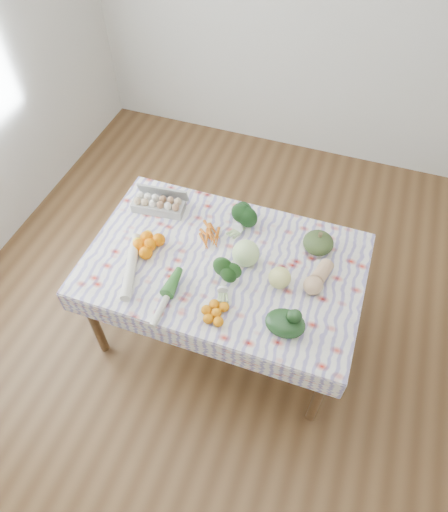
{
  "coord_description": "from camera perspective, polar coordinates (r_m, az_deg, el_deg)",
  "views": [
    {
      "loc": [
        0.56,
        -1.6,
        2.92
      ],
      "look_at": [
        0.0,
        0.0,
        0.82
      ],
      "focal_mm": 32.0,
      "sensor_mm": 36.0,
      "label": 1
    }
  ],
  "objects": [
    {
      "name": "leek",
      "position": [
        2.59,
        -7.25,
        -5.25
      ],
      "size": [
        0.04,
        0.38,
        0.04
      ],
      "primitive_type": "cylinder",
      "rotation": [
        1.57,
        0.0,
        0.0
      ],
      "color": "beige",
      "rests_on": "tablecloth"
    },
    {
      "name": "carrot_bunch",
      "position": [
        2.85,
        -1.48,
        2.42
      ],
      "size": [
        0.24,
        0.23,
        0.03
      ],
      "primitive_type": "cube",
      "rotation": [
        0.0,
        0.0,
        0.38
      ],
      "color": "#CC6012",
      "rests_on": "tablecloth"
    },
    {
      "name": "grapefruit",
      "position": [
        2.61,
        6.98,
        -2.71
      ],
      "size": [
        0.14,
        0.14,
        0.13
      ],
      "primitive_type": "sphere",
      "rotation": [
        0.0,
        0.0,
        0.11
      ],
      "color": "#DCDA75",
      "rests_on": "tablecloth"
    },
    {
      "name": "ground",
      "position": [
        3.38,
        0.0,
        -8.78
      ],
      "size": [
        4.5,
        4.5,
        0.0
      ],
      "primitive_type": "plane",
      "color": "#51341C",
      "rests_on": "ground"
    },
    {
      "name": "kabocha_squash",
      "position": [
        2.82,
        11.7,
        1.64
      ],
      "size": [
        0.2,
        0.2,
        0.12
      ],
      "primitive_type": "ellipsoid",
      "rotation": [
        0.0,
        0.0,
        -0.08
      ],
      "color": "#394E24",
      "rests_on": "tablecloth"
    },
    {
      "name": "broccoli",
      "position": [
        2.59,
        -0.08,
        -3.07
      ],
      "size": [
        0.2,
        0.2,
        0.12
      ],
      "primitive_type": "ellipsoid",
      "rotation": [
        0.0,
        0.0,
        0.29
      ],
      "color": "#1B4516",
      "rests_on": "tablecloth"
    },
    {
      "name": "egg_carton",
      "position": [
        3.03,
        -8.22,
        6.31
      ],
      "size": [
        0.35,
        0.17,
        0.09
      ],
      "primitive_type": "cube",
      "rotation": [
        0.0,
        0.0,
        0.11
      ],
      "color": "#A7A7A3",
      "rests_on": "tablecloth"
    },
    {
      "name": "kale_bunch",
      "position": [
        2.87,
        2.45,
        4.61
      ],
      "size": [
        0.22,
        0.21,
        0.16
      ],
      "primitive_type": "ellipsoid",
      "rotation": [
        0.0,
        0.0,
        -0.35
      ],
      "color": "#153B16",
      "rests_on": "tablecloth"
    },
    {
      "name": "spinach_bag",
      "position": [
        2.47,
        7.66,
        -8.34
      ],
      "size": [
        0.24,
        0.21,
        0.1
      ],
      "primitive_type": "ellipsoid",
      "rotation": [
        0.0,
        0.0,
        0.16
      ],
      "color": "black",
      "rests_on": "tablecloth"
    },
    {
      "name": "wall_back",
      "position": [
        4.18,
        11.78,
        28.84
      ],
      "size": [
        4.0,
        0.04,
        2.8
      ],
      "primitive_type": "cube",
      "color": "silver",
      "rests_on": "ground"
    },
    {
      "name": "orange_cluster",
      "position": [
        2.81,
        -9.28,
        1.41
      ],
      "size": [
        0.31,
        0.31,
        0.09
      ],
      "primitive_type": "cube",
      "rotation": [
        0.0,
        0.0,
        -0.24
      ],
      "color": "orange",
      "rests_on": "tablecloth"
    },
    {
      "name": "tablecloth",
      "position": [
        2.75,
        0.0,
        -0.84
      ],
      "size": [
        1.66,
        1.06,
        0.01
      ],
      "primitive_type": "cube",
      "color": "white",
      "rests_on": "dining_table"
    },
    {
      "name": "cabbage",
      "position": [
        2.68,
        2.74,
        0.33
      ],
      "size": [
        0.21,
        0.21,
        0.16
      ],
      "primitive_type": "sphere",
      "rotation": [
        0.0,
        0.0,
        -0.39
      ],
      "color": "#BCE08B",
      "rests_on": "tablecloth"
    },
    {
      "name": "butternut_squash",
      "position": [
        2.66,
        11.73,
        -2.56
      ],
      "size": [
        0.17,
        0.26,
        0.11
      ],
      "primitive_type": "ellipsoid",
      "rotation": [
        0.0,
        0.0,
        -0.25
      ],
      "color": "tan",
      "rests_on": "tablecloth"
    },
    {
      "name": "mandarin_cluster",
      "position": [
        2.51,
        -0.97,
        -7.06
      ],
      "size": [
        0.2,
        0.2,
        0.06
      ],
      "primitive_type": "cube",
      "rotation": [
        0.0,
        0.0,
        0.02
      ],
      "color": "orange",
      "rests_on": "tablecloth"
    },
    {
      "name": "daikon",
      "position": [
        2.72,
        -11.63,
        -1.74
      ],
      "size": [
        0.19,
        0.42,
        0.06
      ],
      "primitive_type": "cylinder",
      "rotation": [
        1.57,
        0.0,
        0.32
      ],
      "color": "silver",
      "rests_on": "tablecloth"
    },
    {
      "name": "dining_table",
      "position": [
        2.81,
        0.0,
        -1.82
      ],
      "size": [
        1.6,
        1.0,
        0.75
      ],
      "color": "brown",
      "rests_on": "ground"
    }
  ]
}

